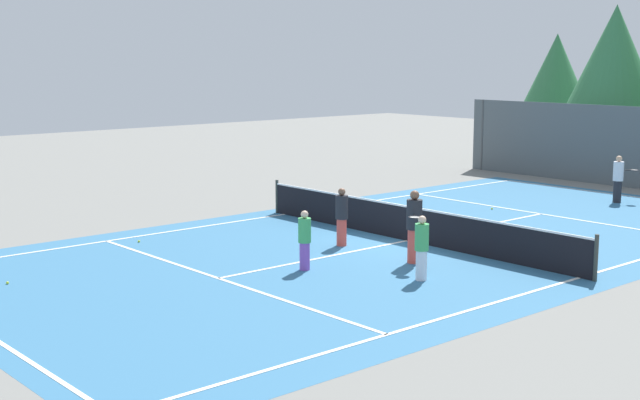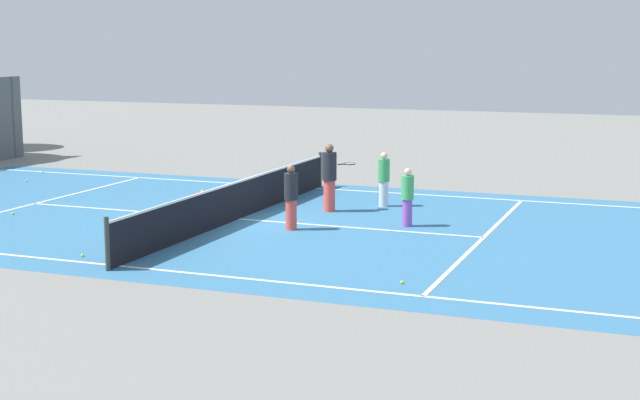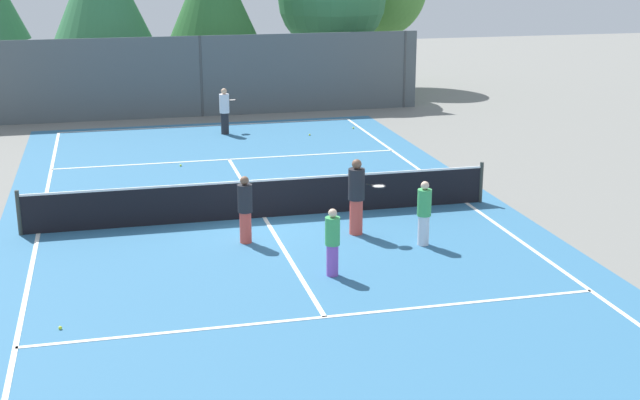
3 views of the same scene
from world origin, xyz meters
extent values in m
plane|color=slate|center=(0.00, 0.00, 0.00)|extent=(80.00, 80.00, 0.00)
cube|color=teal|center=(0.00, 0.00, 0.00)|extent=(13.00, 25.00, 0.00)
cube|color=white|center=(-5.50, 0.00, 0.01)|extent=(0.10, 24.00, 0.01)
cube|color=white|center=(5.50, 0.00, 0.01)|extent=(0.10, 24.00, 0.01)
cube|color=white|center=(0.00, 12.00, 0.01)|extent=(11.00, 0.10, 0.01)
cube|color=white|center=(0.00, -6.40, 0.01)|extent=(11.00, 0.10, 0.01)
cube|color=white|center=(0.00, 6.40, 0.01)|extent=(11.00, 0.10, 0.01)
cube|color=white|center=(0.00, 0.00, 0.01)|extent=(0.10, 12.80, 0.01)
cylinder|color=#333833|center=(-5.90, 0.00, 0.55)|extent=(0.10, 0.10, 1.10)
cylinder|color=#333833|center=(5.90, 0.00, 0.55)|extent=(0.10, 0.10, 1.10)
cube|color=black|center=(0.00, 0.00, 0.47)|extent=(11.80, 0.03, 0.95)
cube|color=white|center=(0.00, 0.00, 0.97)|extent=(11.80, 0.04, 0.05)
cylinder|color=#3F4447|center=(-8.50, 14.00, 1.60)|extent=(0.12, 0.12, 3.20)
cylinder|color=brown|center=(-3.66, 16.67, 1.32)|extent=(0.29, 0.29, 2.64)
cone|color=#337547|center=(-3.66, 16.67, 4.98)|extent=(4.21, 4.21, 4.68)
cylinder|color=brown|center=(-8.27, 19.26, 1.37)|extent=(0.45, 0.45, 2.74)
cone|color=#337547|center=(-8.27, 19.26, 4.49)|extent=(3.14, 3.14, 3.49)
cylinder|color=#232328|center=(0.42, 10.37, 0.39)|extent=(0.29, 0.29, 0.78)
cylinder|color=silver|center=(0.42, 10.37, 1.12)|extent=(0.36, 0.36, 0.68)
sphere|color=tan|center=(0.42, 10.37, 1.57)|extent=(0.21, 0.21, 0.21)
cylinder|color=black|center=(0.61, 10.63, 1.16)|extent=(0.14, 0.18, 0.03)
torus|color=black|center=(0.77, 10.83, 1.16)|extent=(0.46, 0.46, 0.03)
cylinder|color=silver|center=(0.77, 10.83, 1.16)|extent=(0.39, 0.39, 0.00)
cylinder|color=purple|center=(0.68, -4.34, 0.34)|extent=(0.25, 0.25, 0.68)
cylinder|color=#3FA559|center=(0.68, -4.34, 0.98)|extent=(0.31, 0.31, 0.60)
sphere|color=beige|center=(0.68, -4.34, 1.37)|extent=(0.18, 0.18, 0.18)
cylinder|color=#E54C3F|center=(1.91, -1.81, 0.43)|extent=(0.31, 0.31, 0.86)
cylinder|color=#232328|center=(1.91, -1.81, 1.23)|extent=(0.39, 0.39, 0.75)
sphere|color=brown|center=(1.91, -1.81, 1.72)|extent=(0.23, 0.23, 0.23)
cylinder|color=black|center=(2.15, -2.06, 1.27)|extent=(0.16, 0.16, 0.03)
torus|color=black|center=(2.33, -2.24, 1.27)|extent=(0.47, 0.47, 0.03)
cylinder|color=silver|center=(2.33, -2.24, 1.27)|extent=(0.39, 0.39, 0.00)
cylinder|color=silver|center=(3.20, -2.94, 0.35)|extent=(0.26, 0.26, 0.71)
cylinder|color=#3FA559|center=(3.20, -2.94, 1.02)|extent=(0.32, 0.32, 0.62)
sphere|color=beige|center=(3.20, -2.94, 1.42)|extent=(0.19, 0.19, 0.19)
cylinder|color=#E54C3F|center=(-0.75, -1.82, 0.37)|extent=(0.27, 0.27, 0.74)
cylinder|color=#232328|center=(-0.75, -1.82, 1.07)|extent=(0.34, 0.34, 0.65)
sphere|color=brown|center=(-0.75, -1.82, 1.50)|extent=(0.20, 0.20, 0.20)
cube|color=red|center=(1.56, 1.85, 0.18)|extent=(0.39, 0.34, 0.36)
sphere|color=#CCE533|center=(1.48, 1.85, 0.39)|extent=(0.07, 0.07, 0.07)
sphere|color=#CCE533|center=(1.63, 1.90, 0.39)|extent=(0.07, 0.07, 0.07)
sphere|color=#CCE533|center=(-1.59, 5.86, 0.03)|extent=(0.07, 0.07, 0.07)
sphere|color=#CCE533|center=(-2.74, -10.31, 0.03)|extent=(0.07, 0.07, 0.07)
sphere|color=#CCE533|center=(-4.77, -5.80, 0.03)|extent=(0.07, 0.07, 0.07)
sphere|color=#CCE533|center=(-5.07, 1.20, 0.03)|extent=(0.07, 0.07, 0.07)
camera|label=1|loc=(16.34, -17.51, 5.10)|focal=48.66mm
camera|label=2|loc=(-21.31, -10.53, 4.53)|focal=52.26mm
camera|label=3|loc=(-3.66, -21.12, 6.72)|focal=49.55mm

